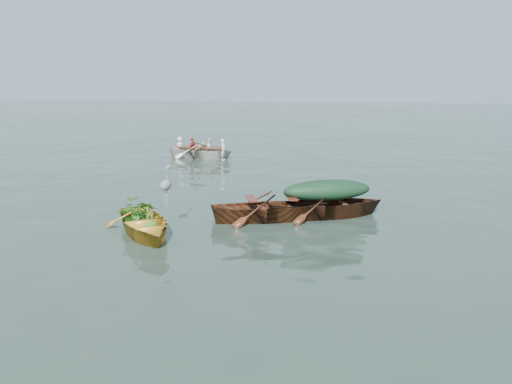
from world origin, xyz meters
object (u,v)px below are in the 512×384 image
yellow_dinghy (144,234)px  green_tarp_boat (326,217)px  open_wooden_boat (271,220)px  rowed_boat (202,158)px  heron (166,192)px

yellow_dinghy → green_tarp_boat: (3.87, 2.29, 0.00)m
yellow_dinghy → open_wooden_boat: bearing=-3.2°
green_tarp_boat → open_wooden_boat: 1.42m
green_tarp_boat → open_wooden_boat: size_ratio=1.01×
rowed_boat → heron: heron is taller
green_tarp_boat → heron: size_ratio=4.46×
yellow_dinghy → green_tarp_boat: green_tarp_boat is taller
open_wooden_boat → rowed_boat: 10.25m
rowed_boat → heron: size_ratio=4.40×
yellow_dinghy → rowed_boat: size_ratio=0.81×
open_wooden_boat → heron: 2.71m
heron → open_wooden_boat: bearing=-5.0°
yellow_dinghy → open_wooden_boat: open_wooden_boat is taller
open_wooden_boat → heron: bearing=101.6°
open_wooden_boat → heron: size_ratio=4.42×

